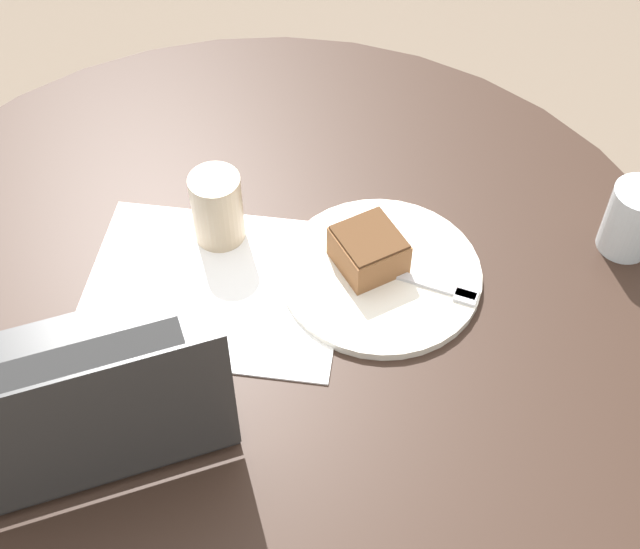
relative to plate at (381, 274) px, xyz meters
The scene contains 9 objects.
ground_plane 0.75m from the plate, 55.81° to the left, with size 12.00×12.00×0.00m, color #6B5B4C.
dining_table 0.21m from the plate, 55.81° to the left, with size 1.14×1.14×0.73m.
paper_document 0.21m from the plate, 40.65° to the left, with size 0.40×0.37×0.00m.
plate is the anchor object (origin of this frame).
cake_slice 0.04m from the plate, ahead, with size 0.11×0.10×0.05m.
fork 0.06m from the plate, 164.86° to the right, with size 0.17×0.06×0.00m.
coffee_glass 0.23m from the plate, 17.14° to the left, with size 0.07×0.07×0.11m.
water_glass 0.33m from the plate, 134.21° to the right, with size 0.07×0.07×0.10m.
laptop 0.40m from the plate, 67.67° to the left, with size 0.37×0.38×0.22m.
Camera 1 is at (-0.45, 0.49, 1.61)m, focal length 50.00 mm.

